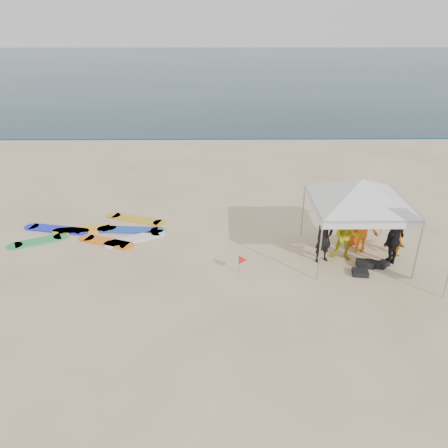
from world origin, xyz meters
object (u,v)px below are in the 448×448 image
(person_yellow, at_px, (346,236))
(surfboard_spread, at_px, (100,232))
(person_seated, at_px, (398,242))
(canopy_tent, at_px, (362,179))
(person_black_b, at_px, (394,240))
(person_orange_b, at_px, (356,223))
(person_orange_a, at_px, (362,228))
(person_black_a, at_px, (324,237))
(marker_pennant, at_px, (243,260))

(person_yellow, bearing_deg, surfboard_spread, -173.53)
(person_seated, distance_m, canopy_tent, 2.89)
(person_black_b, bearing_deg, surfboard_spread, -51.51)
(person_yellow, distance_m, person_seated, 2.05)
(person_seated, bearing_deg, canopy_tent, 102.68)
(person_yellow, height_order, surfboard_spread, person_yellow)
(person_yellow, height_order, canopy_tent, canopy_tent)
(person_seated, xyz_separation_m, canopy_tent, (-1.62, -0.08, 2.39))
(person_seated, bearing_deg, surfboard_spread, 90.90)
(person_orange_b, distance_m, surfboard_spread, 9.68)
(person_orange_a, distance_m, surfboard_spread, 9.84)
(person_black_a, height_order, person_black_b, person_black_b)
(person_yellow, bearing_deg, person_orange_a, 57.13)
(person_black_a, xyz_separation_m, surfboard_spread, (-8.19, 2.19, -0.87))
(surfboard_spread, bearing_deg, person_seated, -9.12)
(person_seated, height_order, marker_pennant, person_seated)
(person_orange_b, xyz_separation_m, surfboard_spread, (-9.59, 1.01, -0.85))
(person_yellow, height_order, person_orange_a, person_orange_a)
(marker_pennant, xyz_separation_m, surfboard_spread, (-5.42, 2.95, -0.46))
(person_black_b, height_order, person_seated, person_black_b)
(canopy_tent, bearing_deg, marker_pennant, -164.01)
(person_black_a, xyz_separation_m, marker_pennant, (-2.77, -0.76, -0.41))
(person_black_b, distance_m, person_orange_b, 1.67)
(canopy_tent, xyz_separation_m, surfboard_spread, (-9.32, 1.83, -2.82))
(person_yellow, relative_size, person_seated, 1.89)
(person_yellow, xyz_separation_m, person_black_b, (1.50, -0.36, 0.03))
(canopy_tent, relative_size, surfboard_spread, 0.81)
(person_yellow, xyz_separation_m, person_orange_a, (0.73, 0.56, 0.02))
(person_orange_a, xyz_separation_m, person_orange_b, (-0.10, 0.49, -0.01))
(person_black_a, bearing_deg, surfboard_spread, 139.60)
(surfboard_spread, bearing_deg, person_yellow, -12.98)
(person_orange_b, bearing_deg, surfboard_spread, -15.92)
(person_black_b, height_order, marker_pennant, person_black_b)
(person_black_b, xyz_separation_m, canopy_tent, (-1.14, 0.60, 1.94))
(marker_pennant, bearing_deg, person_orange_a, 18.70)
(person_orange_b, height_order, surfboard_spread, person_orange_b)
(person_yellow, xyz_separation_m, person_seated, (1.98, 0.31, -0.41))
(person_orange_a, bearing_deg, surfboard_spread, -1.15)
(person_black_a, relative_size, surfboard_spread, 0.34)
(person_orange_a, bearing_deg, person_yellow, 45.36)
(person_orange_b, relative_size, person_seated, 1.91)
(person_orange_a, distance_m, person_orange_b, 0.50)
(person_black_b, bearing_deg, canopy_tent, -66.12)
(person_yellow, relative_size, marker_pennant, 2.74)
(person_orange_b, height_order, canopy_tent, canopy_tent)
(canopy_tent, relative_size, marker_pennant, 6.80)
(canopy_tent, distance_m, marker_pennant, 4.70)
(person_black_a, bearing_deg, person_orange_b, 14.62)
(person_black_b, height_order, surfboard_spread, person_black_b)
(person_seated, relative_size, marker_pennant, 1.45)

